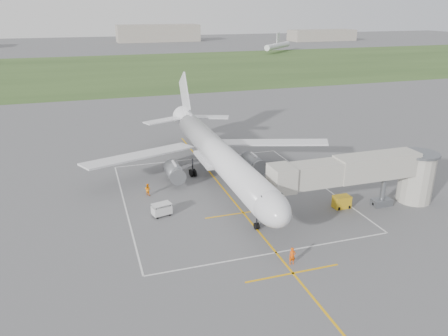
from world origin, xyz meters
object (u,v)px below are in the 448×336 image
object	(u,v)px
jet_bridge	(370,173)
baggage_cart	(162,210)
ramp_worker_wing	(148,189)
gpu_unit	(342,202)
airliner	(218,154)
ramp_worker_nose	(292,256)

from	to	relation	value
jet_bridge	baggage_cart	xyz separation A→B (m)	(-25.64, 5.89, -3.92)
baggage_cart	ramp_worker_wing	bearing A→B (deg)	82.26
gpu_unit	airliner	bearing A→B (deg)	133.92
airliner	ramp_worker_wing	distance (m)	11.28
gpu_unit	ramp_worker_nose	size ratio (longest dim) A/B	1.17
jet_bridge	ramp_worker_wing	xyz separation A→B (m)	(-26.32, 12.73, -3.89)
jet_bridge	gpu_unit	world-z (taller)	jet_bridge
airliner	ramp_worker_nose	size ratio (longest dim) A/B	25.44
gpu_unit	ramp_worker_nose	bearing A→B (deg)	-140.06
gpu_unit	ramp_worker_nose	world-z (taller)	ramp_worker_nose
ramp_worker_wing	airliner	bearing A→B (deg)	-128.95
airliner	gpu_unit	size ratio (longest dim) A/B	21.72
ramp_worker_wing	baggage_cart	bearing A→B (deg)	138.66
jet_bridge	gpu_unit	xyz separation A→B (m)	(-3.07, 1.05, -3.95)
airliner	gpu_unit	world-z (taller)	airliner
jet_bridge	ramp_worker_wing	size ratio (longest dim) A/B	13.64
ramp_worker_nose	ramp_worker_wing	size ratio (longest dim) A/B	1.07
airliner	ramp_worker_wing	bearing A→B (deg)	-171.86
jet_bridge	airliner	bearing A→B (deg)	137.81
gpu_unit	ramp_worker_wing	xyz separation A→B (m)	(-23.26, 11.68, 0.06)
jet_bridge	ramp_worker_wing	bearing A→B (deg)	154.19
ramp_worker_nose	gpu_unit	bearing A→B (deg)	47.59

